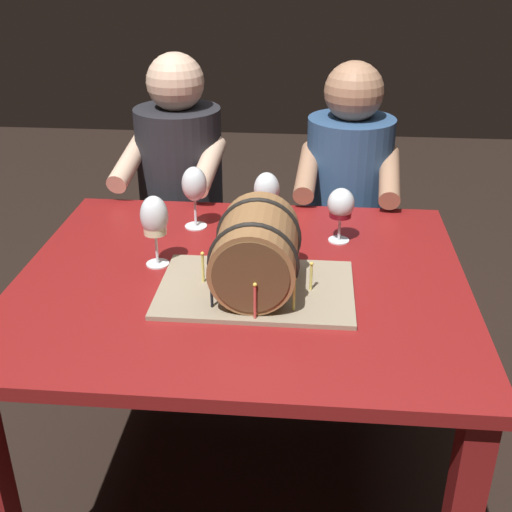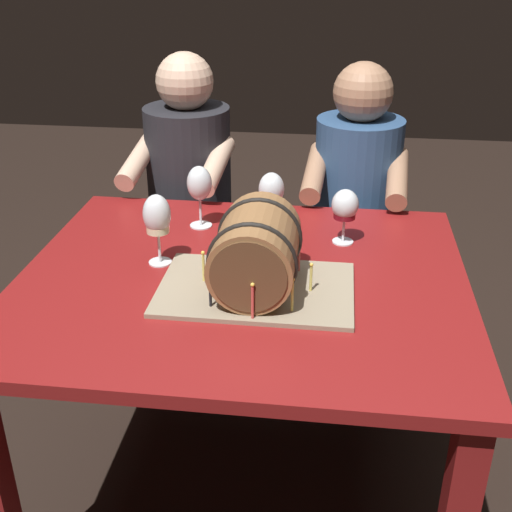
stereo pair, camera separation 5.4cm
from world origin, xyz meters
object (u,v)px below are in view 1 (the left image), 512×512
barrel_cake (256,256)px  person_seated_right (344,237)px  dining_table (241,312)px  wine_glass_white (154,219)px  wine_glass_empty (194,185)px  wine_glass_red (341,206)px  wine_glass_rose (267,192)px  person_seated_left (183,228)px

barrel_cake → person_seated_right: bearing=72.3°
dining_table → wine_glass_white: size_ratio=5.93×
wine_glass_empty → wine_glass_red: 0.44m
barrel_cake → wine_glass_rose: barrel_cake is taller
wine_glass_red → dining_table: bearing=-136.9°
person_seated_left → wine_glass_white: bearing=-84.0°
wine_glass_red → person_seated_right: size_ratio=0.14×
wine_glass_rose → person_seated_right: size_ratio=0.15×
wine_glass_white → person_seated_left: bearing=96.0°
wine_glass_rose → person_seated_right: (0.27, 0.43, -0.34)m
dining_table → wine_glass_rose: 0.39m
dining_table → barrel_cake: barrel_cake is taller
wine_glass_white → wine_glass_rose: (0.28, 0.27, -0.01)m
wine_glass_white → person_seated_left: (-0.07, 0.70, -0.34)m
wine_glass_empty → wine_glass_red: (0.44, -0.06, -0.02)m
wine_glass_red → person_seated_left: person_seated_left is taller
wine_glass_rose → wine_glass_empty: (-0.22, -0.01, 0.02)m
person_seated_left → person_seated_right: 0.62m
person_seated_left → person_seated_right: size_ratio=1.02×
dining_table → wine_glass_red: 0.42m
barrel_cake → person_seated_right: size_ratio=0.42×
dining_table → person_seated_left: person_seated_left is taller
wine_glass_white → wine_glass_empty: size_ratio=1.03×
barrel_cake → person_seated_left: bearing=113.4°
barrel_cake → person_seated_right: (0.26, 0.83, -0.32)m
wine_glass_empty → person_seated_left: size_ratio=0.16×
dining_table → wine_glass_white: 0.34m
barrel_cake → wine_glass_red: 0.39m
dining_table → wine_glass_empty: 0.43m
barrel_cake → wine_glass_rose: size_ratio=2.72×
wine_glass_white → person_seated_right: (0.55, 0.70, -0.35)m
wine_glass_white → wine_glass_red: wine_glass_white is taller
dining_table → barrel_cake: (0.05, -0.08, 0.21)m
wine_glass_empty → person_seated_left: (-0.14, 0.44, -0.34)m
person_seated_left → wine_glass_rose: bearing=-50.7°
wine_glass_white → wine_glass_rose: 0.39m
person_seated_left → wine_glass_red: bearing=-41.2°
wine_glass_red → person_seated_left: 0.83m
dining_table → wine_glass_empty: size_ratio=6.13×
wine_glass_white → dining_table: bearing=-11.6°
wine_glass_red → person_seated_right: bearing=84.8°
wine_glass_empty → person_seated_left: 0.57m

